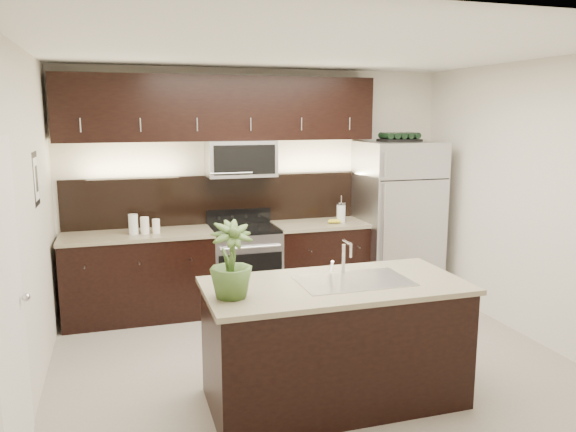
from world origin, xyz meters
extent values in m
plane|color=gray|center=(0.00, 0.00, 0.00)|extent=(4.50, 4.50, 0.00)
cube|color=beige|center=(0.00, 2.00, 1.35)|extent=(4.50, 0.02, 2.70)
cube|color=beige|center=(0.00, -2.00, 1.35)|extent=(4.50, 0.02, 2.70)
cube|color=beige|center=(-2.25, 0.00, 1.35)|extent=(0.02, 4.00, 2.70)
cube|color=beige|center=(2.25, 0.00, 1.35)|extent=(0.02, 4.00, 2.70)
cube|color=white|center=(0.00, 0.00, 2.70)|extent=(4.50, 4.00, 0.02)
cube|color=white|center=(-2.23, -0.80, 1.01)|extent=(0.04, 0.80, 2.02)
sphere|color=silver|center=(-2.20, -0.48, 1.00)|extent=(0.06, 0.06, 0.06)
cube|color=black|center=(-2.24, 0.75, 1.65)|extent=(0.01, 0.32, 0.46)
cube|color=white|center=(-2.23, 0.75, 1.65)|extent=(0.00, 0.24, 0.36)
cube|color=black|center=(-1.42, 1.69, 0.45)|extent=(1.57, 0.62, 0.90)
cube|color=black|center=(0.71, 1.69, 0.45)|extent=(1.16, 0.62, 0.90)
cube|color=#B2B2B7|center=(-0.25, 1.69, 0.45)|extent=(0.76, 0.62, 0.90)
cube|color=black|center=(-0.25, 1.69, 0.92)|extent=(0.76, 0.60, 0.03)
cube|color=tan|center=(-1.42, 1.69, 0.92)|extent=(1.59, 0.65, 0.04)
cube|color=tan|center=(0.71, 1.69, 0.92)|extent=(1.18, 0.65, 0.04)
cube|color=black|center=(-0.46, 1.99, 1.22)|extent=(3.49, 0.02, 0.56)
cube|color=#B2B2B7|center=(-0.25, 1.80, 1.70)|extent=(0.76, 0.40, 0.40)
cube|color=black|center=(-0.46, 1.83, 2.25)|extent=(3.49, 0.33, 0.70)
cube|color=black|center=(-0.06, -0.60, 0.45)|extent=(1.90, 0.90, 0.90)
cube|color=tan|center=(-0.06, -0.60, 0.92)|extent=(1.96, 0.96, 0.04)
cube|color=silver|center=(0.09, -0.60, 0.95)|extent=(0.84, 0.50, 0.01)
cylinder|color=silver|center=(0.09, -0.39, 1.06)|extent=(0.03, 0.03, 0.24)
cylinder|color=silver|center=(0.09, -0.46, 1.21)|extent=(0.02, 0.14, 0.02)
cylinder|color=silver|center=(0.09, -0.53, 1.16)|extent=(0.02, 0.02, 0.10)
cube|color=#B2B2B7|center=(1.63, 1.63, 0.94)|extent=(0.90, 0.81, 1.87)
cube|color=black|center=(1.63, 1.63, 1.89)|extent=(0.46, 0.29, 0.03)
cylinder|color=black|center=(1.45, 1.63, 1.94)|extent=(0.08, 0.26, 0.08)
cylinder|color=black|center=(1.54, 1.63, 1.94)|extent=(0.08, 0.26, 0.08)
cylinder|color=black|center=(1.63, 1.63, 1.94)|extent=(0.08, 0.26, 0.08)
cylinder|color=black|center=(1.71, 1.63, 1.94)|extent=(0.08, 0.26, 0.08)
cylinder|color=black|center=(1.80, 1.63, 1.94)|extent=(0.08, 0.26, 0.08)
imported|color=#395622|center=(-0.87, -0.70, 1.21)|extent=(0.33, 0.33, 0.53)
cylinder|color=silver|center=(-1.45, 1.64, 1.05)|extent=(0.10, 0.10, 0.21)
cylinder|color=white|center=(-1.33, 1.63, 1.03)|extent=(0.09, 0.09, 0.18)
cylinder|color=white|center=(-1.22, 1.63, 1.02)|extent=(0.08, 0.08, 0.15)
cylinder|color=silver|center=(0.90, 1.64, 1.04)|extent=(0.10, 0.10, 0.20)
cylinder|color=silver|center=(0.90, 1.64, 1.16)|extent=(0.11, 0.11, 0.02)
cylinder|color=silver|center=(0.90, 1.64, 1.21)|extent=(0.01, 0.01, 0.08)
ellipsoid|color=gold|center=(0.76, 1.61, 0.96)|extent=(0.18, 0.16, 0.05)
camera|label=1|loc=(-1.58, -4.37, 2.18)|focal=35.00mm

